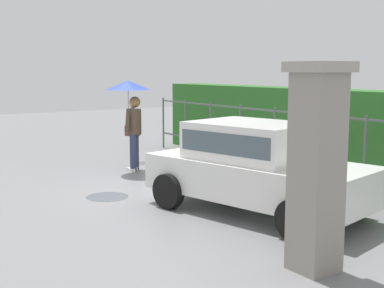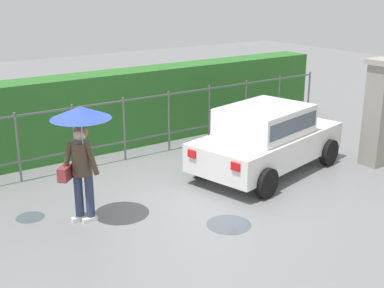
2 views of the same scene
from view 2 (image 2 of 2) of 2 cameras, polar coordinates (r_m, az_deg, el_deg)
name	(u,v)px [view 2 (image 2 of 2)]	position (r m, az deg, el deg)	size (l,w,h in m)	color
ground_plane	(199,197)	(10.04, 0.78, -5.90)	(40.00, 40.00, 0.00)	slate
car	(266,136)	(11.22, 8.31, 0.86)	(3.98, 2.51, 1.48)	white
pedestrian	(81,137)	(8.69, -12.32, 0.81)	(1.01, 1.01, 2.09)	#2D3856
gate_pillar	(379,112)	(12.13, 20.10, 3.38)	(0.60, 0.60, 2.42)	gray
fence_section	(147,122)	(12.19, -5.04, 2.46)	(11.06, 0.05, 1.50)	#59605B
hedge_row	(126,108)	(13.09, -7.42, 4.00)	(12.01, 0.90, 1.90)	#2D6B28
puddle_near	(229,224)	(8.97, 4.13, -8.95)	(0.78, 0.78, 0.00)	#4C545B
puddle_far	(30,217)	(9.65, -17.61, -7.80)	(0.50, 0.50, 0.00)	#4C545B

